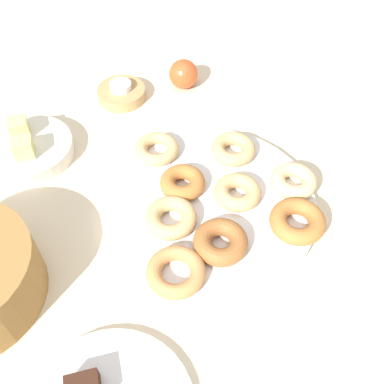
{
  "coord_description": "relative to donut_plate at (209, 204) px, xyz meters",
  "views": [
    {
      "loc": [
        -0.48,
        0.11,
        0.63
      ],
      "look_at": [
        0.0,
        0.03,
        0.05
      ],
      "focal_mm": 41.72,
      "sensor_mm": 36.0,
      "label": 1
    }
  ],
  "objects": [
    {
      "name": "donut_4",
      "position": [
        -0.0,
        -0.05,
        0.02
      ],
      "size": [
        0.11,
        0.11,
        0.03
      ],
      "primitive_type": "torus",
      "rotation": [
        0.0,
        0.0,
        0.39
      ],
      "color": "tan",
      "rests_on": "donut_plate"
    },
    {
      "name": "donut_2",
      "position": [
        0.13,
        0.08,
        0.02
      ],
      "size": [
        0.1,
        0.1,
        0.02
      ],
      "primitive_type": "torus",
      "rotation": [
        0.0,
        0.0,
        4.46
      ],
      "color": "tan",
      "rests_on": "donut_plate"
    },
    {
      "name": "donut_3",
      "position": [
        0.01,
        -0.16,
        0.02
      ],
      "size": [
        0.1,
        0.1,
        0.03
      ],
      "primitive_type": "torus",
      "rotation": [
        0.0,
        0.0,
        0.3
      ],
      "color": "#EABC84",
      "rests_on": "donut_plate"
    },
    {
      "name": "donut_1",
      "position": [
        -0.1,
        -0.0,
        0.02
      ],
      "size": [
        0.1,
        0.1,
        0.03
      ],
      "primitive_type": "torus",
      "rotation": [
        0.0,
        0.0,
        3.02
      ],
      "color": "#995B2D",
      "rests_on": "donut_plate"
    },
    {
      "name": "donut_6",
      "position": [
        -0.04,
        0.07,
        0.02
      ],
      "size": [
        0.12,
        0.12,
        0.03
      ],
      "primitive_type": "torus",
      "rotation": [
        0.0,
        0.0,
        4.14
      ],
      "color": "tan",
      "rests_on": "donut_plate"
    },
    {
      "name": "ground_plane",
      "position": [
        0.0,
        0.0,
        -0.01
      ],
      "size": [
        2.4,
        2.4,
        0.0
      ],
      "primitive_type": "plane",
      "color": "beige"
    },
    {
      "name": "donut_plate",
      "position": [
        0.0,
        0.0,
        0.0
      ],
      "size": [
        0.38,
        0.38,
        0.02
      ],
      "primitive_type": "cylinder",
      "color": "silver",
      "rests_on": "ground_plane"
    },
    {
      "name": "donut_0",
      "position": [
        0.04,
        0.04,
        0.02
      ],
      "size": [
        0.11,
        0.11,
        0.03
      ],
      "primitive_type": "torus",
      "rotation": [
        0.0,
        0.0,
        1.99
      ],
      "color": "#AD6B33",
      "rests_on": "donut_plate"
    },
    {
      "name": "fruit_bowl",
      "position": [
        0.19,
        0.32,
        0.01
      ],
      "size": [
        0.17,
        0.17,
        0.03
      ],
      "primitive_type": "cylinder",
      "color": "silver",
      "rests_on": "ground_plane"
    },
    {
      "name": "donut_5",
      "position": [
        -0.14,
        0.08,
        0.02
      ],
      "size": [
        0.1,
        0.1,
        0.02
      ],
      "primitive_type": "torus",
      "rotation": [
        0.0,
        0.0,
        3.24
      ],
      "color": "#C6844C",
      "rests_on": "donut_plate"
    },
    {
      "name": "melon_chunk_right",
      "position": [
        0.22,
        0.33,
        0.04
      ],
      "size": [
        0.04,
        0.04,
        0.04
      ],
      "primitive_type": "cube",
      "rotation": [
        0.0,
        0.0,
        0.14
      ],
      "color": "#DBD67A",
      "rests_on": "fruit_bowl"
    },
    {
      "name": "candle_holder",
      "position": [
        0.33,
        0.13,
        0.0
      ],
      "size": [
        0.11,
        0.11,
        0.03
      ],
      "primitive_type": "cylinder",
      "color": "tan",
      "rests_on": "ground_plane"
    },
    {
      "name": "apple",
      "position": [
        0.36,
        -0.01,
        0.02
      ],
      "size": [
        0.07,
        0.07,
        0.07
      ],
      "primitive_type": "sphere",
      "color": "#CC4C23",
      "rests_on": "ground_plane"
    },
    {
      "name": "tealight",
      "position": [
        0.33,
        0.13,
        0.02
      ],
      "size": [
        0.05,
        0.05,
        0.01
      ],
      "primitive_type": "cylinder",
      "color": "silver",
      "rests_on": "candle_holder"
    },
    {
      "name": "donut_7",
      "position": [
        0.11,
        -0.07,
        0.02
      ],
      "size": [
        0.12,
        0.12,
        0.03
      ],
      "primitive_type": "torus",
      "rotation": [
        0.0,
        0.0,
        2.54
      ],
      "color": "tan",
      "rests_on": "donut_plate"
    },
    {
      "name": "melon_chunk_left",
      "position": [
        0.16,
        0.32,
        0.04
      ],
      "size": [
        0.04,
        0.04,
        0.04
      ],
      "primitive_type": "cube",
      "rotation": [
        0.0,
        0.0,
        0.08
      ],
      "color": "#DBD67A",
      "rests_on": "fruit_bowl"
    },
    {
      "name": "donut_8",
      "position": [
        -0.08,
        -0.13,
        0.02
      ],
      "size": [
        0.13,
        0.13,
        0.03
      ],
      "primitive_type": "torus",
      "rotation": [
        0.0,
        0.0,
        5.26
      ],
      "color": "#AD6B33",
      "rests_on": "donut_plate"
    }
  ]
}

